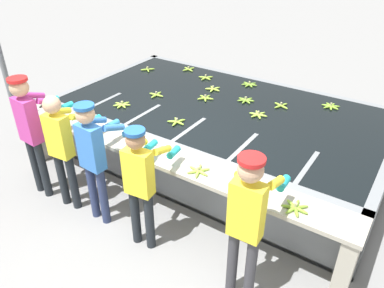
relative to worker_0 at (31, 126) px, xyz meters
The scene contains 25 objects.
ground_plane 1.99m from the worker_0, 12.75° to the left, with size 80.00×80.00×0.00m, color gray.
wash_tank 2.84m from the worker_0, 53.88° to the left, with size 5.04×2.86×0.92m.
work_ledge 1.79m from the worker_0, 20.01° to the left, with size 5.04×0.45×0.92m.
worker_0 is the anchor object (origin of this frame).
worker_1 0.56m from the worker_0, ahead, with size 0.45×0.73×1.64m.
worker_2 1.10m from the worker_0, ahead, with size 0.43×0.73×1.66m.
worker_3 1.86m from the worker_0, ahead, with size 0.46×0.73×1.59m.
worker_4 3.17m from the worker_0, ahead, with size 0.42×0.73×1.73m.
banana_bunch_floating_0 2.98m from the worker_0, 66.66° to the left, with size 0.27×0.28×0.08m.
banana_bunch_floating_1 3.65m from the worker_0, 48.70° to the left, with size 0.27×0.27×0.08m.
banana_bunch_floating_2 1.43m from the worker_0, 77.19° to the left, with size 0.27×0.28×0.08m.
banana_bunch_floating_3 3.19m from the worker_0, 45.11° to the left, with size 0.28×0.27×0.08m.
banana_bunch_floating_4 1.96m from the worker_0, 45.43° to the left, with size 0.27×0.27×0.08m.
banana_bunch_floating_5 3.64m from the worker_0, 63.90° to the left, with size 0.28×0.28×0.08m.
banana_bunch_floating_6 2.90m from the worker_0, 97.66° to the left, with size 0.23×0.23×0.08m.
banana_bunch_floating_7 3.22m from the worker_0, 54.75° to the left, with size 0.28×0.28×0.08m.
banana_bunch_floating_8 3.34m from the worker_0, 85.41° to the left, with size 0.27×0.27×0.08m.
banana_bunch_floating_9 3.22m from the worker_0, 75.88° to the left, with size 0.28×0.27×0.08m.
banana_bunch_floating_10 2.06m from the worker_0, 75.29° to the left, with size 0.28×0.28×0.08m.
banana_bunch_floating_11 4.40m from the worker_0, 45.81° to the left, with size 0.28×0.28×0.08m.
banana_bunch_floating_12 2.66m from the worker_0, 61.42° to the left, with size 0.28×0.27×0.08m.
banana_bunch_ledge_0 2.37m from the worker_0, 12.97° to the left, with size 0.28×0.27×0.08m.
banana_bunch_ledge_1 3.51m from the worker_0, ahead, with size 0.28×0.28×0.08m.
knife_0 1.60m from the worker_0, 25.29° to the left, with size 0.32×0.19×0.02m.
knife_1 0.91m from the worker_0, 138.36° to the left, with size 0.19×0.32×0.02m.
Camera 1 is at (2.58, -2.82, 3.42)m, focal length 35.00 mm.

